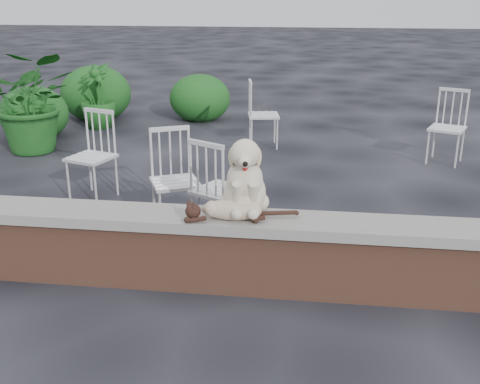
# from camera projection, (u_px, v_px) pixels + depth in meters

# --- Properties ---
(ground) EXTENTS (60.00, 60.00, 0.00)m
(ground) POSITION_uv_depth(u_px,v_px,m) (221.00, 286.00, 4.44)
(ground) COLOR black
(ground) RESTS_ON ground
(brick_wall) EXTENTS (6.00, 0.30, 0.50)m
(brick_wall) POSITION_uv_depth(u_px,v_px,m) (221.00, 256.00, 4.35)
(brick_wall) COLOR brown
(brick_wall) RESTS_ON ground
(capstone) EXTENTS (6.20, 0.40, 0.08)m
(capstone) POSITION_uv_depth(u_px,v_px,m) (220.00, 221.00, 4.26)
(capstone) COLOR slate
(capstone) RESTS_ON brick_wall
(dog) EXTENTS (0.46, 0.57, 0.60)m
(dog) POSITION_uv_depth(u_px,v_px,m) (245.00, 174.00, 4.20)
(dog) COLOR beige
(dog) RESTS_ON capstone
(cat) EXTENTS (1.00, 0.36, 0.17)m
(cat) POSITION_uv_depth(u_px,v_px,m) (231.00, 209.00, 4.15)
(cat) COLOR tan
(cat) RESTS_ON capstone
(chair_b) EXTENTS (0.71, 0.71, 0.94)m
(chair_b) POSITION_uv_depth(u_px,v_px,m) (91.00, 156.00, 6.13)
(chair_b) COLOR silver
(chair_b) RESTS_ON ground
(chair_a) EXTENTS (0.74, 0.74, 0.94)m
(chair_a) POSITION_uv_depth(u_px,v_px,m) (175.00, 181.00, 5.35)
(chair_a) COLOR silver
(chair_a) RESTS_ON ground
(chair_d) EXTENTS (0.73, 0.73, 0.94)m
(chair_d) POSITION_uv_depth(u_px,v_px,m) (447.00, 127.00, 7.39)
(chair_d) COLOR silver
(chair_d) RESTS_ON ground
(chair_e) EXTENTS (0.65, 0.65, 0.94)m
(chair_e) POSITION_uv_depth(u_px,v_px,m) (264.00, 114.00, 8.15)
(chair_e) COLOR silver
(chair_e) RESTS_ON ground
(chair_c) EXTENTS (0.76, 0.76, 0.94)m
(chair_c) POSITION_uv_depth(u_px,v_px,m) (221.00, 189.00, 5.14)
(chair_c) COLOR silver
(chair_c) RESTS_ON ground
(potted_plant_a) EXTENTS (1.45, 1.32, 1.39)m
(potted_plant_a) POSITION_uv_depth(u_px,v_px,m) (33.00, 102.00, 7.83)
(potted_plant_a) COLOR #17511A
(potted_plant_a) RESTS_ON ground
(potted_plant_b) EXTENTS (0.77, 0.77, 1.02)m
(potted_plant_b) POSITION_uv_depth(u_px,v_px,m) (97.00, 96.00, 9.25)
(potted_plant_b) COLOR #17511A
(potted_plant_b) RESTS_ON ground
(shrubbery) EXTENTS (3.26, 2.52, 0.96)m
(shrubbery) POSITION_uv_depth(u_px,v_px,m) (110.00, 100.00, 9.55)
(shrubbery) COLOR #17511A
(shrubbery) RESTS_ON ground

